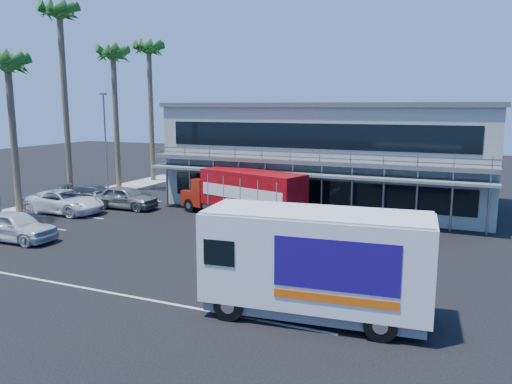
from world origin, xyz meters
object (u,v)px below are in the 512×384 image
at_px(white_van, 315,262).
at_px(parked_car_b, 23,226).
at_px(red_truck, 245,192).
at_px(parked_car_a, 15,226).

xyz_separation_m(white_van, parked_car_b, (-17.42, 3.49, -1.27)).
height_order(red_truck, parked_car_a, red_truck).
relative_size(red_truck, parked_car_a, 1.98).
xyz_separation_m(red_truck, parked_car_b, (-8.92, -9.24, -1.01)).
relative_size(white_van, parked_car_b, 1.88).
height_order(red_truck, white_van, white_van).
height_order(white_van, parked_car_b, white_van).
bearing_deg(white_van, red_truck, 118.04).
bearing_deg(white_van, parked_car_a, 164.55).
xyz_separation_m(red_truck, white_van, (8.50, -12.73, 0.26)).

